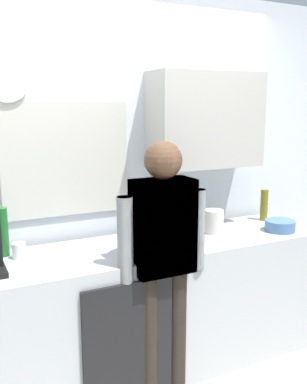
{
  "coord_description": "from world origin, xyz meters",
  "views": [
    {
      "loc": [
        -1.13,
        -2.16,
        1.79
      ],
      "look_at": [
        0.06,
        0.25,
        1.26
      ],
      "focal_mm": 40.38,
      "sensor_mm": 36.0,
      "label": 1
    }
  ],
  "objects_px": {
    "cup_white_mug": "(19,251)",
    "person_guest": "(163,251)",
    "bottle_dark_sauce": "(187,227)",
    "bottle_olive_oil": "(264,205)",
    "storage_canister": "(214,222)",
    "mixing_bowl": "(280,226)",
    "bottle_green_wine": "(2,232)",
    "dish_soap": "(141,239)",
    "person_at_sink": "(163,251)",
    "potted_plant": "(182,215)"
  },
  "relations": [
    {
      "from": "bottle_dark_sauce",
      "to": "potted_plant",
      "type": "xyz_separation_m",
      "value": [
        0.05,
        0.16,
        0.04
      ]
    },
    {
      "from": "bottle_olive_oil",
      "to": "potted_plant",
      "type": "height_order",
      "value": "bottle_olive_oil"
    },
    {
      "from": "bottle_dark_sauce",
      "to": "person_at_sink",
      "type": "height_order",
      "value": "person_at_sink"
    },
    {
      "from": "bottle_olive_oil",
      "to": "bottle_green_wine",
      "type": "bearing_deg",
      "value": 178.65
    },
    {
      "from": "cup_white_mug",
      "to": "person_guest",
      "type": "xyz_separation_m",
      "value": [
        0.76,
        -0.42,
        0.01
      ]
    },
    {
      "from": "bottle_olive_oil",
      "to": "person_at_sink",
      "type": "xyz_separation_m",
      "value": [
        -1.15,
        -0.46,
        -0.07
      ]
    },
    {
      "from": "person_at_sink",
      "to": "person_guest",
      "type": "xyz_separation_m",
      "value": [
        0.0,
        0.0,
        0.0
      ]
    },
    {
      "from": "bottle_olive_oil",
      "to": "mixing_bowl",
      "type": "bearing_deg",
      "value": -108.32
    },
    {
      "from": "bottle_olive_oil",
      "to": "bottle_dark_sauce",
      "type": "bearing_deg",
      "value": -167.73
    },
    {
      "from": "person_at_sink",
      "to": "person_guest",
      "type": "bearing_deg",
      "value": 0.0
    },
    {
      "from": "mixing_bowl",
      "to": "storage_canister",
      "type": "xyz_separation_m",
      "value": [
        -0.47,
        0.17,
        0.05
      ]
    },
    {
      "from": "bottle_dark_sauce",
      "to": "cup_white_mug",
      "type": "xyz_separation_m",
      "value": [
        -1.09,
        0.13,
        -0.04
      ]
    },
    {
      "from": "bottle_green_wine",
      "to": "potted_plant",
      "type": "distance_m",
      "value": 1.22
    },
    {
      "from": "cup_white_mug",
      "to": "storage_canister",
      "type": "relative_size",
      "value": 0.56
    },
    {
      "from": "dish_soap",
      "to": "person_at_sink",
      "type": "bearing_deg",
      "value": -78.44
    },
    {
      "from": "bottle_dark_sauce",
      "to": "cup_white_mug",
      "type": "relative_size",
      "value": 1.89
    },
    {
      "from": "bottle_olive_oil",
      "to": "storage_canister",
      "type": "relative_size",
      "value": 1.47
    },
    {
      "from": "bottle_dark_sauce",
      "to": "storage_canister",
      "type": "bearing_deg",
      "value": 12.37
    },
    {
      "from": "potted_plant",
      "to": "person_at_sink",
      "type": "bearing_deg",
      "value": -131.13
    },
    {
      "from": "person_guest",
      "to": "bottle_dark_sauce",
      "type": "bearing_deg",
      "value": -105.57
    },
    {
      "from": "dish_soap",
      "to": "storage_canister",
      "type": "xyz_separation_m",
      "value": [
        0.63,
        0.13,
        0.01
      ]
    },
    {
      "from": "bottle_dark_sauce",
      "to": "bottle_olive_oil",
      "type": "bearing_deg",
      "value": 12.27
    },
    {
      "from": "bottle_green_wine",
      "to": "person_guest",
      "type": "relative_size",
      "value": 0.19
    },
    {
      "from": "bottle_green_wine",
      "to": "storage_canister",
      "type": "relative_size",
      "value": 1.76
    },
    {
      "from": "storage_canister",
      "to": "bottle_olive_oil",
      "type": "bearing_deg",
      "value": 12.22
    },
    {
      "from": "bottle_green_wine",
      "to": "cup_white_mug",
      "type": "bearing_deg",
      "value": -49.59
    },
    {
      "from": "bottle_olive_oil",
      "to": "cup_white_mug",
      "type": "height_order",
      "value": "bottle_olive_oil"
    },
    {
      "from": "mixing_bowl",
      "to": "bottle_green_wine",
      "type": "bearing_deg",
      "value": 169.75
    },
    {
      "from": "bottle_green_wine",
      "to": "bottle_olive_oil",
      "type": "height_order",
      "value": "bottle_green_wine"
    },
    {
      "from": "bottle_green_wine",
      "to": "cup_white_mug",
      "type": "height_order",
      "value": "bottle_green_wine"
    },
    {
      "from": "bottle_olive_oil",
      "to": "cup_white_mug",
      "type": "relative_size",
      "value": 2.63
    },
    {
      "from": "dish_soap",
      "to": "person_at_sink",
      "type": "xyz_separation_m",
      "value": [
        0.04,
        -0.21,
        -0.02
      ]
    },
    {
      "from": "bottle_dark_sauce",
      "to": "person_guest",
      "type": "xyz_separation_m",
      "value": [
        -0.34,
        -0.28,
        -0.03
      ]
    },
    {
      "from": "person_at_sink",
      "to": "bottle_green_wine",
      "type": "bearing_deg",
      "value": 146.78
    },
    {
      "from": "bottle_dark_sauce",
      "to": "storage_canister",
      "type": "relative_size",
      "value": 1.06
    },
    {
      "from": "bottle_olive_oil",
      "to": "person_guest",
      "type": "bearing_deg",
      "value": -158.3
    },
    {
      "from": "person_at_sink",
      "to": "dish_soap",
      "type": "bearing_deg",
      "value": 99.55
    },
    {
      "from": "bottle_dark_sauce",
      "to": "storage_canister",
      "type": "xyz_separation_m",
      "value": [
        0.26,
        0.06,
        -0.0
      ]
    },
    {
      "from": "cup_white_mug",
      "to": "person_guest",
      "type": "bearing_deg",
      "value": -28.72
    },
    {
      "from": "bottle_olive_oil",
      "to": "dish_soap",
      "type": "bearing_deg",
      "value": -168.25
    },
    {
      "from": "bottle_olive_oil",
      "to": "potted_plant",
      "type": "xyz_separation_m",
      "value": [
        -0.77,
        -0.02,
        0.01
      ]
    },
    {
      "from": "bottle_green_wine",
      "to": "potted_plant",
      "type": "relative_size",
      "value": 1.3
    },
    {
      "from": "mixing_bowl",
      "to": "storage_canister",
      "type": "distance_m",
      "value": 0.5
    },
    {
      "from": "bottle_dark_sauce",
      "to": "potted_plant",
      "type": "bearing_deg",
      "value": 72.6
    },
    {
      "from": "bottle_olive_oil",
      "to": "person_at_sink",
      "type": "height_order",
      "value": "person_at_sink"
    },
    {
      "from": "bottle_dark_sauce",
      "to": "person_guest",
      "type": "relative_size",
      "value": 0.11
    },
    {
      "from": "storage_canister",
      "to": "mixing_bowl",
      "type": "bearing_deg",
      "value": -20.4
    },
    {
      "from": "mixing_bowl",
      "to": "person_guest",
      "type": "distance_m",
      "value": 1.07
    },
    {
      "from": "bottle_olive_oil",
      "to": "person_guest",
      "type": "relative_size",
      "value": 0.16
    },
    {
      "from": "cup_white_mug",
      "to": "storage_canister",
      "type": "height_order",
      "value": "storage_canister"
    }
  ]
}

